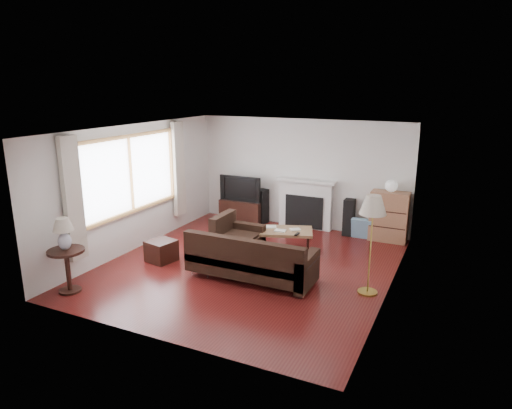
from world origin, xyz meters
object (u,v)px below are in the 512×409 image
at_px(coffee_table, 282,241).
at_px(side_table, 68,271).
at_px(sectional_sofa, 251,258).
at_px(bookshelf, 389,216).
at_px(floor_lamp, 371,245).
at_px(tv_stand, 243,211).

distance_m(coffee_table, side_table, 3.95).
bearing_deg(side_table, sectional_sofa, 35.12).
xyz_separation_m(bookshelf, sectional_sofa, (-1.78, -3.01, -0.15)).
bearing_deg(bookshelf, floor_lamp, -86.68).
xyz_separation_m(sectional_sofa, side_table, (-2.43, -1.71, -0.02)).
bearing_deg(tv_stand, side_table, -99.16).
relative_size(bookshelf, floor_lamp, 0.66).
xyz_separation_m(tv_stand, coffee_table, (1.66, -1.55, -0.03)).
relative_size(floor_lamp, side_table, 2.26).
bearing_deg(coffee_table, floor_lamp, -49.82).
distance_m(tv_stand, coffee_table, 2.27).
height_order(tv_stand, floor_lamp, floor_lamp).
bearing_deg(sectional_sofa, coffee_table, 90.63).
bearing_deg(coffee_table, side_table, -147.58).
xyz_separation_m(sectional_sofa, floor_lamp, (1.93, 0.29, 0.43)).
height_order(sectional_sofa, floor_lamp, floor_lamp).
relative_size(coffee_table, floor_lamp, 0.74).
bearing_deg(tv_stand, sectional_sofa, -60.50).
xyz_separation_m(coffee_table, side_table, (-2.42, -3.12, 0.12)).
height_order(coffee_table, side_table, side_table).
height_order(tv_stand, coffee_table, tv_stand).
bearing_deg(side_table, coffee_table, 52.29).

